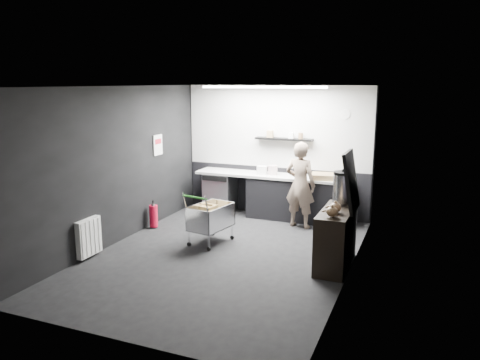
% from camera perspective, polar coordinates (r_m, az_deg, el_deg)
% --- Properties ---
extents(floor, '(5.50, 5.50, 0.00)m').
position_cam_1_polar(floor, '(7.70, -2.03, -9.19)').
color(floor, black).
rests_on(floor, ground).
extents(ceiling, '(5.50, 5.50, 0.00)m').
position_cam_1_polar(ceiling, '(7.18, -2.19, 11.34)').
color(ceiling, white).
rests_on(ceiling, wall_back).
extents(wall_back, '(5.50, 0.00, 5.50)m').
position_cam_1_polar(wall_back, '(9.86, 4.45, 3.59)').
color(wall_back, black).
rests_on(wall_back, floor).
extents(wall_front, '(5.50, 0.00, 5.50)m').
position_cam_1_polar(wall_front, '(5.01, -15.10, -4.98)').
color(wall_front, black).
rests_on(wall_front, floor).
extents(wall_left, '(0.00, 5.50, 5.50)m').
position_cam_1_polar(wall_left, '(8.33, -14.77, 1.69)').
color(wall_left, black).
rests_on(wall_left, floor).
extents(wall_right, '(0.00, 5.50, 5.50)m').
position_cam_1_polar(wall_right, '(6.77, 13.54, -0.54)').
color(wall_right, black).
rests_on(wall_right, floor).
extents(kitchen_wall_panel, '(3.95, 0.02, 1.70)m').
position_cam_1_polar(kitchen_wall_panel, '(9.78, 4.46, 6.47)').
color(kitchen_wall_panel, silver).
rests_on(kitchen_wall_panel, wall_back).
extents(dado_panel, '(3.95, 0.02, 1.00)m').
position_cam_1_polar(dado_panel, '(10.00, 4.34, -1.25)').
color(dado_panel, black).
rests_on(dado_panel, wall_back).
extents(floating_shelf, '(1.20, 0.22, 0.04)m').
position_cam_1_polar(floating_shelf, '(9.64, 5.37, 5.00)').
color(floating_shelf, black).
rests_on(floating_shelf, wall_back).
extents(wall_clock, '(0.20, 0.03, 0.20)m').
position_cam_1_polar(wall_clock, '(9.42, 12.69, 7.84)').
color(wall_clock, white).
rests_on(wall_clock, wall_back).
extents(poster, '(0.02, 0.30, 0.40)m').
position_cam_1_polar(poster, '(9.35, -9.99, 4.22)').
color(poster, white).
rests_on(poster, wall_left).
extents(poster_red_band, '(0.02, 0.22, 0.10)m').
position_cam_1_polar(poster_red_band, '(9.34, -9.97, 4.65)').
color(poster_red_band, '#B41625').
rests_on(poster_red_band, poster).
extents(radiator, '(0.10, 0.50, 0.60)m').
position_cam_1_polar(radiator, '(7.85, -17.96, -6.65)').
color(radiator, white).
rests_on(radiator, wall_left).
extents(ceiling_strip, '(2.40, 0.20, 0.04)m').
position_cam_1_polar(ceiling_strip, '(8.90, 2.79, 11.25)').
color(ceiling_strip, white).
rests_on(ceiling_strip, ceiling).
extents(prep_counter, '(3.20, 0.61, 0.90)m').
position_cam_1_polar(prep_counter, '(9.68, 4.53, -1.95)').
color(prep_counter, black).
rests_on(prep_counter, floor).
extents(person, '(0.67, 0.50, 1.67)m').
position_cam_1_polar(person, '(9.01, 7.36, -0.60)').
color(person, '#BBAA94').
rests_on(person, floor).
extents(shopping_cart, '(0.65, 0.94, 0.93)m').
position_cam_1_polar(shopping_cart, '(8.15, -3.60, -4.71)').
color(shopping_cart, silver).
rests_on(shopping_cart, floor).
extents(sideboard, '(0.51, 1.18, 1.77)m').
position_cam_1_polar(sideboard, '(7.27, 11.77, -6.02)').
color(sideboard, black).
rests_on(sideboard, floor).
extents(fire_extinguisher, '(0.16, 0.16, 0.52)m').
position_cam_1_polar(fire_extinguisher, '(9.17, -10.50, -4.23)').
color(fire_extinguisher, red).
rests_on(fire_extinguisher, floor).
extents(cardboard_box, '(0.60, 0.50, 0.11)m').
position_cam_1_polar(cardboard_box, '(9.28, 10.39, 0.42)').
color(cardboard_box, '#967B50').
rests_on(cardboard_box, prep_counter).
extents(pink_tub, '(0.19, 0.19, 0.19)m').
position_cam_1_polar(pink_tub, '(9.60, 4.01, 1.22)').
color(pink_tub, beige).
rests_on(pink_tub, prep_counter).
extents(white_container, '(0.22, 0.18, 0.17)m').
position_cam_1_polar(white_container, '(9.62, 2.69, 1.20)').
color(white_container, white).
rests_on(white_container, prep_counter).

